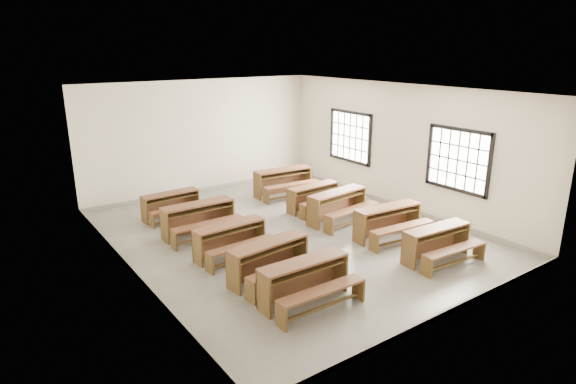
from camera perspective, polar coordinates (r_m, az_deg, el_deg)
room at (r=10.34m, az=0.41°, el=6.16°), size 8.50×8.50×3.20m
desk_set_0 at (r=8.01m, az=2.08°, el=-10.22°), size 1.61×0.84×0.72m
desk_set_1 at (r=8.73m, az=-2.12°, el=-7.84°), size 1.67×0.99×0.72m
desk_set_2 at (r=9.74m, az=-6.77°, el=-5.40°), size 1.54×0.86×0.68m
desk_set_3 at (r=10.90m, az=-10.47°, el=-2.91°), size 1.63×0.85×0.73m
desk_set_4 at (r=12.16m, az=-13.65°, el=-1.31°), size 1.45×0.80×0.63m
desk_set_5 at (r=9.95m, az=17.35°, el=-5.57°), size 1.56×0.89×0.68m
desk_set_6 at (r=10.79m, az=11.86°, el=-3.25°), size 1.66×0.96×0.72m
desk_set_7 at (r=11.63m, az=6.01°, el=-1.42°), size 1.73×1.03×0.74m
desk_set_8 at (r=12.40m, az=3.09°, el=-0.44°), size 1.49×0.83×0.65m
desk_set_9 at (r=13.62m, az=-0.50°, el=1.43°), size 1.74×1.00×0.76m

